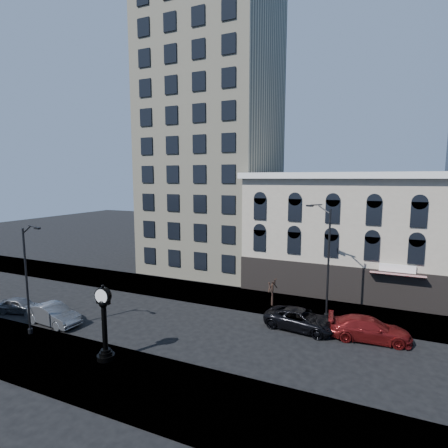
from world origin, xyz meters
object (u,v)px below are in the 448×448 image
at_px(street_clock, 104,326).
at_px(street_lamp_near, 29,251).
at_px(car_near_a, 20,305).
at_px(car_near_b, 53,314).

relative_size(street_clock, street_lamp_near, 0.59).
xyz_separation_m(street_lamp_near, car_near_a, (-5.54, 2.83, -5.95)).
height_order(street_clock, street_lamp_near, street_lamp_near).
distance_m(car_near_a, car_near_b, 4.90).
relative_size(street_lamp_near, car_near_a, 2.16).
bearing_deg(street_clock, street_lamp_near, 170.45).
xyz_separation_m(street_clock, street_lamp_near, (-7.40, 0.57, 4.22)).
bearing_deg(street_lamp_near, car_near_a, 160.85).
distance_m(street_clock, car_near_a, 13.49).
height_order(street_lamp_near, car_near_a, street_lamp_near).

